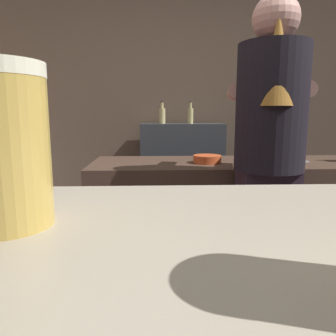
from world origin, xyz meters
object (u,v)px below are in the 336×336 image
Objects in this scene: mixing_bowl at (207,159)px; chefs_knife at (290,162)px; bottle_olive_oil at (190,115)px; pint_glass_far at (2,147)px; bottle_vinegar at (162,115)px; bartender at (269,152)px.

chefs_knife is at bearing -0.66° from mixing_bowl.
mixing_bowl is 1.11m from bottle_olive_oil.
pint_glass_far is 0.68× the size of bottle_vinegar.
bartender reaches higher than pint_glass_far.
mixing_bowl is at bearing -90.43° from bottle_olive_oil.
bottle_vinegar is (0.20, 2.81, 0.01)m from pint_glass_far.
bottle_vinegar is at bearing 102.96° from mixing_bowl.
mixing_bowl is 0.52m from chefs_knife.
mixing_bowl is at bearing 74.93° from pint_glass_far.
bartender reaches higher than bottle_olive_oil.
bartender is at bearing -59.56° from mixing_bowl.
bartender is 1.47m from pint_glass_far.
bottle_olive_oil is at bearing 113.48° from chefs_knife.
bottle_olive_oil is (-0.23, 1.48, 0.18)m from bartender.
bottle_vinegar reaches higher than bottle_olive_oil.
bottle_olive_oil reaches higher than pint_glass_far.
pint_glass_far is (-0.70, -1.28, 0.16)m from bartender.
bartender is 8.31× the size of bottle_vinegar.
pint_glass_far is at bearing -105.07° from mixing_bowl.
bartender is 1.61m from bottle_vinegar.
bartender reaches higher than mixing_bowl.
bottle_vinegar reaches higher than mixing_bowl.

